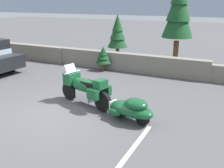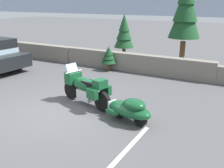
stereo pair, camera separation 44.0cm
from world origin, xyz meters
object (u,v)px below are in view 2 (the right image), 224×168
Objects in this scene: car_shaped_trailer at (130,109)px; pine_tree_secondary at (124,33)px; touring_motorcycle at (86,87)px; pine_tree_tall at (186,8)px.

car_shaped_trailer is 0.80× the size of pine_tree_secondary.
touring_motorcycle is 7.25m from pine_tree_tall.
car_shaped_trailer is at bearing -15.02° from touring_motorcycle.
touring_motorcycle reaches higher than car_shaped_trailer.
pine_tree_secondary is (-3.68, 6.94, 1.32)m from car_shaped_trailer.
pine_tree_tall is 1.81× the size of pine_tree_secondary.
pine_tree_tall is at bearing 92.94° from car_shaped_trailer.
car_shaped_trailer is 7.96m from pine_tree_secondary.
pine_tree_tall is at bearing 3.41° from pine_tree_secondary.
car_shaped_trailer is at bearing -62.08° from pine_tree_secondary.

